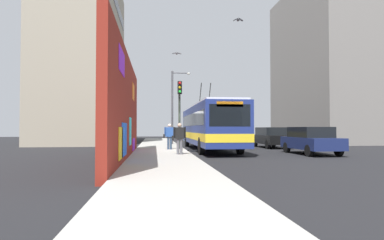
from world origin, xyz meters
name	(u,v)px	position (x,y,z in m)	size (l,w,h in m)	color
ground_plane	(187,153)	(0.00, 0.00, 0.00)	(80.00, 80.00, 0.00)	black
sidewalk_slab	(161,152)	(0.00, 1.60, 0.07)	(48.00, 3.20, 0.15)	#9E9B93
graffiti_wall	(126,108)	(-4.20, 3.35, 2.44)	(13.62, 0.32, 4.90)	maroon
building_far_left	(84,59)	(13.75, 9.20, 8.57)	(13.68, 6.80, 17.13)	#9E937F
building_far_right	(330,65)	(12.60, -17.00, 8.41)	(13.70, 8.36, 16.83)	gray
city_bus	(209,125)	(2.31, -1.80, 1.73)	(12.36, 2.54, 4.88)	navy
parked_car_navy	(311,140)	(-2.09, -7.00, 0.83)	(4.27, 1.91, 1.58)	navy
parked_car_black	(271,137)	(4.20, -7.00, 0.83)	(4.37, 1.78, 1.58)	black
pedestrian_at_curb	(179,136)	(-3.04, 0.69, 1.09)	(0.22, 0.73, 1.62)	#595960
pedestrian_midblock	(169,134)	(0.89, 1.03, 1.10)	(0.22, 0.74, 1.64)	#2D3F59
traffic_light	(180,103)	(1.16, 0.35, 3.14)	(0.49, 0.28, 4.46)	#2D382D
street_lamp	(174,102)	(8.00, 0.26, 3.81)	(0.44, 1.68, 6.36)	#4C4C51
flying_pigeons	(199,23)	(-0.81, -0.67, 7.83)	(2.93, 3.81, 3.90)	#47474C
curbside_puddle	(193,151)	(1.48, -0.60, 0.00)	(1.28, 1.28, 0.00)	black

